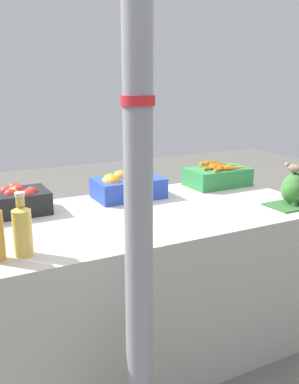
{
  "coord_description": "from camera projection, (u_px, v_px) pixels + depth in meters",
  "views": [
    {
      "loc": [
        -0.95,
        -1.83,
        1.41
      ],
      "look_at": [
        0.0,
        0.0,
        0.86
      ],
      "focal_mm": 40.0,
      "sensor_mm": 36.0,
      "label": 1
    }
  ],
  "objects": [
    {
      "name": "ground_plane",
      "position": [
        150.0,
        343.0,
        2.35
      ],
      "size": [
        10.0,
        10.0,
        0.0
      ],
      "primitive_type": "plane",
      "color": "#605E59"
    },
    {
      "name": "market_table",
      "position": [
        150.0,
        280.0,
        2.26
      ],
      "size": [
        1.72,
        0.88,
        0.76
      ],
      "primitive_type": "cube",
      "color": "#B7B2A8",
      "rests_on": "ground_plane"
    },
    {
      "name": "support_pole",
      "position": [
        138.0,
        141.0,
        1.28
      ],
      "size": [
        0.1,
        0.1,
        2.45
      ],
      "color": "gray",
      "rests_on": "ground_plane"
    },
    {
      "name": "apple_crate",
      "position": [
        11.0,
        201.0,
        2.1
      ],
      "size": [
        0.38,
        0.24,
        0.14
      ],
      "color": "black",
      "rests_on": "market_table"
    },
    {
      "name": "orange_crate",
      "position": [
        125.0,
        186.0,
        2.38
      ],
      "size": [
        0.38,
        0.24,
        0.15
      ],
      "color": "#2847B7",
      "rests_on": "market_table"
    },
    {
      "name": "carrot_crate",
      "position": [
        218.0,
        176.0,
        2.66
      ],
      "size": [
        0.38,
        0.24,
        0.15
      ],
      "color": "#2D8442",
      "rests_on": "market_table"
    },
    {
      "name": "broccoli_pile",
      "position": [
        294.0,
        190.0,
        2.23
      ],
      "size": [
        0.22,
        0.18,
        0.18
      ],
      "color": "#2D602D",
      "rests_on": "market_table"
    },
    {
      "name": "juice_bottle_golden",
      "position": [
        22.0,
        229.0,
        1.59
      ],
      "size": [
        0.07,
        0.07,
        0.25
      ],
      "color": "gold",
      "rests_on": "market_table"
    },
    {
      "name": "sparrow_bird",
      "position": [
        294.0,
        168.0,
        2.2
      ],
      "size": [
        0.05,
        0.13,
        0.05
      ],
      "rotation": [
        0.0,
        0.0,
        1.81
      ],
      "color": "#4C3D2D",
      "rests_on": "broccoli_pile"
    }
  ]
}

